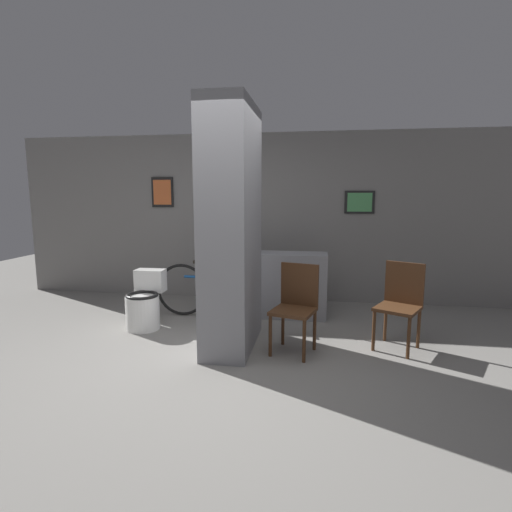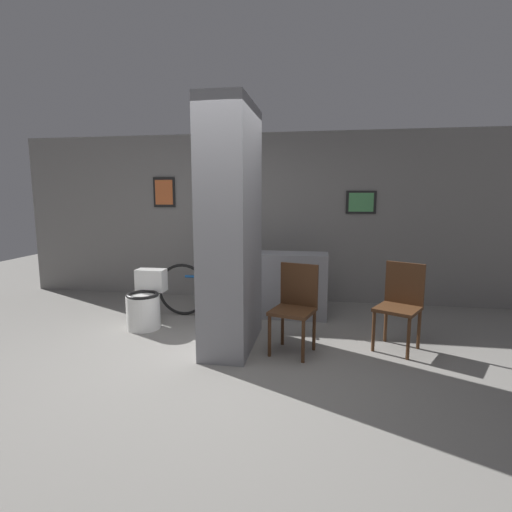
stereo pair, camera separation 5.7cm
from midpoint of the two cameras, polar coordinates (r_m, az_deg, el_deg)
name	(u,v)px [view 1 (the left image)]	position (r m, az deg, el deg)	size (l,w,h in m)	color
ground_plane	(223,366)	(4.08, -5.19, -15.35)	(14.00, 14.00, 0.00)	gray
wall_back	(261,218)	(6.32, 0.45, 5.49)	(8.00, 0.09, 2.60)	gray
pillar_center	(232,229)	(4.29, -3.87, 3.88)	(0.51, 1.13, 2.60)	gray
counter_shelf	(275,284)	(5.52, 2.44, -4.06)	(1.41, 0.44, 0.88)	gray
toilet	(144,304)	(5.24, -15.95, -6.66)	(0.41, 0.57, 0.71)	white
chair_near_pillar	(296,304)	(4.28, 5.32, -6.79)	(0.52, 0.52, 0.93)	#4C2D19
chair_by_doorway	(400,301)	(4.61, 19.57, -6.13)	(0.57, 0.57, 0.93)	#4C2D19
bicycle	(218,290)	(5.48, -5.73, -4.87)	(1.75, 0.42, 0.78)	black
bottle_tall	(255,244)	(5.39, -0.47, 1.75)	(0.08, 0.08, 0.34)	#19598C
bottle_short	(246,245)	(5.42, -1.73, 1.59)	(0.08, 0.08, 0.29)	silver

